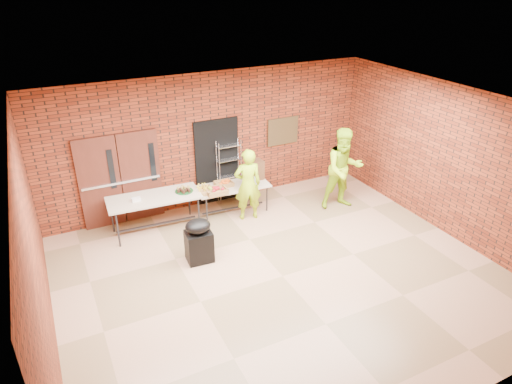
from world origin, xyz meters
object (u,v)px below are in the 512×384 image
wire_rack (229,171)px  table_right (232,188)px  covered_grill (199,240)px  volunteer_man (344,169)px  coffee_dispenser (255,170)px  table_left (154,200)px  volunteer_woman (248,185)px

wire_rack → table_right: bearing=-107.7°
wire_rack → covered_grill: bearing=-127.5°
covered_grill → volunteer_man: volunteer_man is taller
covered_grill → volunteer_man: size_ratio=0.46×
wire_rack → coffee_dispenser: 0.68m
wire_rack → covered_grill: (-1.57, -2.11, -0.33)m
table_right → volunteer_man: bearing=-16.0°
table_left → covered_grill: bearing=-70.4°
table_left → covered_grill: 1.63m
volunteer_woman → table_right: bearing=-50.5°
volunteer_man → coffee_dispenser: bearing=162.8°
coffee_dispenser → covered_grill: size_ratio=0.50×
table_left → volunteer_woman: volunteer_woman is taller
coffee_dispenser → volunteer_woman: bearing=-130.6°
covered_grill → volunteer_woman: volunteer_woman is taller
table_right → coffee_dispenser: 0.73m
table_right → volunteer_woman: size_ratio=1.03×
table_left → table_right: size_ratio=1.16×
table_left → covered_grill: covered_grill is taller
table_left → volunteer_woman: 2.09m
covered_grill → volunteer_woman: bearing=39.0°
volunteer_man → covered_grill: bearing=-159.1°
table_right → volunteer_woman: 0.49m
coffee_dispenser → covered_grill: bearing=-141.3°
table_right → coffee_dispenser: (0.66, 0.13, 0.29)m
volunteer_man → volunteer_woman: bearing=179.5°
wire_rack → volunteer_woman: bearing=-89.1°
coffee_dispenser → volunteer_man: 2.09m
table_right → coffee_dispenser: coffee_dispenser is taller
table_left → volunteer_man: (4.32, -0.91, 0.24)m
wire_rack → volunteer_man: volunteer_man is taller
wire_rack → volunteer_man: 2.74m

